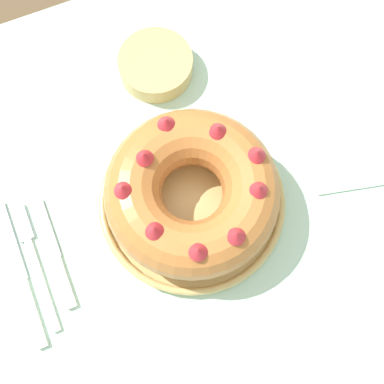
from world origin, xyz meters
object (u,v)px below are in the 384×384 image
side_bowl (156,65)px  napkin (355,159)px  fork (33,257)px  serving_knife (23,283)px  serving_dish (192,202)px  bundt_cake (192,192)px  cake_knife (57,261)px

side_bowl → napkin: (0.25, -0.29, -0.02)m
fork → serving_knife: bearing=-128.3°
serving_dish → bundt_cake: bundt_cake is taller
serving_dish → fork: serving_dish is taller
bundt_cake → napkin: size_ratio=1.82×
serving_dish → cake_knife: (-0.24, -0.01, -0.01)m
fork → serving_knife: size_ratio=0.88×
bundt_cake → napkin: (0.29, -0.03, -0.07)m
bundt_cake → serving_knife: (-0.30, -0.02, -0.06)m
side_bowl → napkin: 0.38m
bundt_cake → serving_knife: size_ratio=1.11×
side_bowl → napkin: side_bowl is taller
fork → side_bowl: size_ratio=1.64×
fork → cake_knife: bearing=-29.9°
side_bowl → serving_knife: bearing=-140.4°
serving_dish → side_bowl: 0.26m
bundt_cake → fork: (-0.27, 0.01, -0.06)m
serving_knife → side_bowl: size_ratio=1.87×
cake_knife → side_bowl: bearing=44.1°
fork → napkin: 0.56m
serving_dish → fork: 0.27m
bundt_cake → serving_dish: bearing=136.6°
serving_knife → napkin: size_ratio=1.63×
serving_dish → serving_knife: serving_dish is taller
cake_knife → napkin: (0.52, -0.03, -0.00)m
serving_dish → napkin: serving_dish is taller
cake_knife → napkin: bearing=-2.6°
bundt_cake → side_bowl: bearing=82.1°
bundt_cake → cake_knife: size_ratio=1.47×
cake_knife → serving_knife: bearing=-166.2°
serving_dish → bundt_cake: size_ratio=1.12×
serving_dish → fork: size_ratio=1.42×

